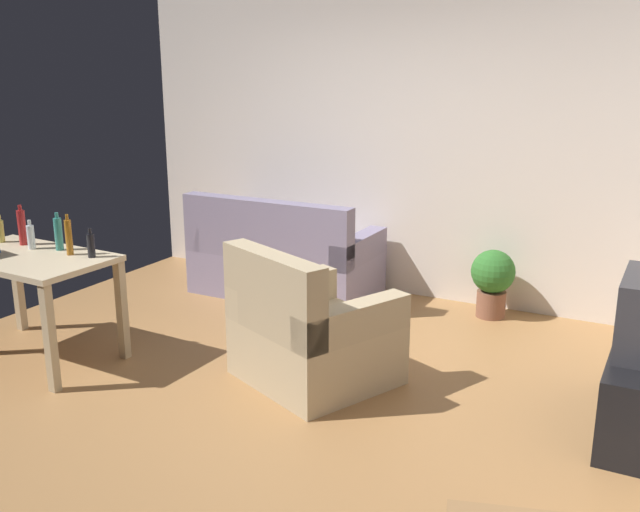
{
  "coord_description": "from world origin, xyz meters",
  "views": [
    {
      "loc": [
        2.31,
        -3.68,
        2.04
      ],
      "look_at": [
        0.1,
        0.5,
        0.75
      ],
      "focal_mm": 39.68,
      "sensor_mm": 36.0,
      "label": 1
    }
  ],
  "objects_px": {
    "desk": "(28,270)",
    "bottle_red": "(22,227)",
    "bottle_squat": "(1,231)",
    "potted_plant": "(493,278)",
    "bottle_tall": "(58,234)",
    "armchair": "(309,335)",
    "bottle_clear": "(31,237)",
    "bottle_amber": "(69,237)",
    "couch": "(282,262)",
    "bottle_dark": "(91,245)"
  },
  "relations": [
    {
      "from": "desk",
      "to": "bottle_red",
      "type": "xyz_separation_m",
      "value": [
        -0.25,
        0.19,
        0.24
      ]
    },
    {
      "from": "bottle_squat",
      "to": "potted_plant",
      "type": "bearing_deg",
      "value": 35.03
    },
    {
      "from": "potted_plant",
      "to": "bottle_tall",
      "type": "height_order",
      "value": "bottle_tall"
    },
    {
      "from": "armchair",
      "to": "bottle_tall",
      "type": "height_order",
      "value": "bottle_tall"
    },
    {
      "from": "bottle_red",
      "to": "bottle_clear",
      "type": "relative_size",
      "value": 1.4
    },
    {
      "from": "bottle_red",
      "to": "bottle_clear",
      "type": "distance_m",
      "value": 0.17
    },
    {
      "from": "bottle_clear",
      "to": "bottle_tall",
      "type": "relative_size",
      "value": 0.78
    },
    {
      "from": "desk",
      "to": "potted_plant",
      "type": "height_order",
      "value": "desk"
    },
    {
      "from": "bottle_squat",
      "to": "bottle_clear",
      "type": "distance_m",
      "value": 0.36
    },
    {
      "from": "bottle_squat",
      "to": "bottle_red",
      "type": "distance_m",
      "value": 0.21
    },
    {
      "from": "bottle_amber",
      "to": "desk",
      "type": "bearing_deg",
      "value": -151.28
    },
    {
      "from": "armchair",
      "to": "bottle_red",
      "type": "xyz_separation_m",
      "value": [
        -2.17,
        -0.38,
        0.57
      ]
    },
    {
      "from": "armchair",
      "to": "bottle_amber",
      "type": "height_order",
      "value": "bottle_amber"
    },
    {
      "from": "desk",
      "to": "bottle_squat",
      "type": "xyz_separation_m",
      "value": [
        -0.46,
        0.17,
        0.2
      ]
    },
    {
      "from": "bottle_red",
      "to": "bottle_clear",
      "type": "xyz_separation_m",
      "value": [
        0.15,
        -0.06,
        -0.04
      ]
    },
    {
      "from": "desk",
      "to": "potted_plant",
      "type": "bearing_deg",
      "value": 43.78
    },
    {
      "from": "bottle_squat",
      "to": "bottle_clear",
      "type": "height_order",
      "value": "bottle_clear"
    },
    {
      "from": "couch",
      "to": "armchair",
      "type": "bearing_deg",
      "value": 126.28
    },
    {
      "from": "potted_plant",
      "to": "bottle_clear",
      "type": "bearing_deg",
      "value": -141.23
    },
    {
      "from": "desk",
      "to": "bottle_tall",
      "type": "height_order",
      "value": "bottle_tall"
    },
    {
      "from": "couch",
      "to": "armchair",
      "type": "xyz_separation_m",
      "value": [
        1.08,
        -1.47,
        0.01
      ]
    },
    {
      "from": "bottle_red",
      "to": "bottle_squat",
      "type": "bearing_deg",
      "value": -173.5
    },
    {
      "from": "desk",
      "to": "armchair",
      "type": "xyz_separation_m",
      "value": [
        1.92,
        0.57,
        -0.33
      ]
    },
    {
      "from": "couch",
      "to": "bottle_tall",
      "type": "xyz_separation_m",
      "value": [
        -0.74,
        -1.84,
        0.57
      ]
    },
    {
      "from": "couch",
      "to": "bottle_clear",
      "type": "height_order",
      "value": "bottle_clear"
    },
    {
      "from": "bottle_squat",
      "to": "bottle_tall",
      "type": "bearing_deg",
      "value": 3.87
    },
    {
      "from": "desk",
      "to": "bottle_clear",
      "type": "relative_size",
      "value": 5.83
    },
    {
      "from": "armchair",
      "to": "bottle_squat",
      "type": "bearing_deg",
      "value": 33.32
    },
    {
      "from": "potted_plant",
      "to": "armchair",
      "type": "height_order",
      "value": "armchair"
    },
    {
      "from": "bottle_dark",
      "to": "bottle_clear",
      "type": "bearing_deg",
      "value": -176.53
    },
    {
      "from": "desk",
      "to": "armchair",
      "type": "distance_m",
      "value": 2.03
    },
    {
      "from": "bottle_squat",
      "to": "bottle_red",
      "type": "xyz_separation_m",
      "value": [
        0.21,
        0.02,
        0.04
      ]
    },
    {
      "from": "bottle_red",
      "to": "bottle_tall",
      "type": "relative_size",
      "value": 1.09
    },
    {
      "from": "couch",
      "to": "bottle_squat",
      "type": "distance_m",
      "value": 2.34
    },
    {
      "from": "couch",
      "to": "potted_plant",
      "type": "xyz_separation_m",
      "value": [
        1.83,
        0.31,
        0.02
      ]
    },
    {
      "from": "couch",
      "to": "bottle_amber",
      "type": "relative_size",
      "value": 5.67
    },
    {
      "from": "bottle_squat",
      "to": "bottle_amber",
      "type": "bearing_deg",
      "value": -1.77
    },
    {
      "from": "couch",
      "to": "bottle_clear",
      "type": "relative_size",
      "value": 7.71
    },
    {
      "from": "bottle_dark",
      "to": "bottle_amber",
      "type": "bearing_deg",
      "value": -172.76
    },
    {
      "from": "potted_plant",
      "to": "bottle_red",
      "type": "xyz_separation_m",
      "value": [
        -2.92,
        -2.17,
        0.56
      ]
    },
    {
      "from": "desk",
      "to": "bottle_squat",
      "type": "height_order",
      "value": "bottle_squat"
    },
    {
      "from": "bottle_red",
      "to": "potted_plant",
      "type": "bearing_deg",
      "value": 36.58
    },
    {
      "from": "desk",
      "to": "bottle_squat",
      "type": "bearing_deg",
      "value": 161.84
    },
    {
      "from": "bottle_clear",
      "to": "bottle_amber",
      "type": "distance_m",
      "value": 0.37
    },
    {
      "from": "desk",
      "to": "bottle_squat",
      "type": "relative_size",
      "value": 5.97
    },
    {
      "from": "bottle_amber",
      "to": "bottle_tall",
      "type": "bearing_deg",
      "value": 160.09
    },
    {
      "from": "potted_plant",
      "to": "bottle_squat",
      "type": "height_order",
      "value": "bottle_squat"
    },
    {
      "from": "desk",
      "to": "bottle_red",
      "type": "distance_m",
      "value": 0.4
    },
    {
      "from": "couch",
      "to": "bottle_amber",
      "type": "bearing_deg",
      "value": 73.26
    },
    {
      "from": "bottle_red",
      "to": "bottle_clear",
      "type": "bearing_deg",
      "value": -20.38
    }
  ]
}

